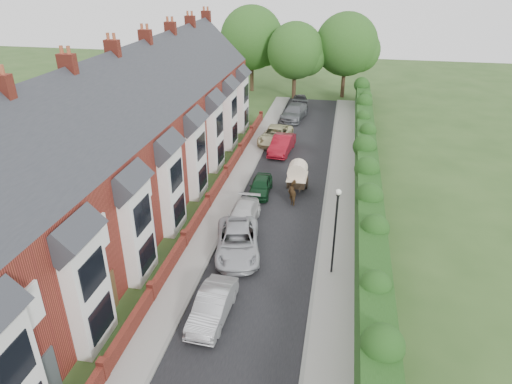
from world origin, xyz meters
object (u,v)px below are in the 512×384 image
car_beige (275,135)px  lamppost (336,222)px  car_green (260,186)px  horse (294,193)px  car_white (243,216)px  car_grey (294,112)px  car_black (300,102)px  car_silver_a (213,306)px  horse_cart (297,174)px  car_silver_b (238,242)px  car_red (282,144)px

car_beige → lamppost: bearing=-65.4°
car_green → horse: bearing=-19.7°
car_white → car_grey: size_ratio=0.82×
lamppost → car_black: 32.33m
car_beige → car_black: size_ratio=1.19×
car_silver_a → horse: 12.85m
lamppost → car_beige: 20.91m
car_black → horse_cart: bearing=-91.2°
car_white → horse: size_ratio=2.65×
car_silver_a → car_silver_b: (-0.08, 5.60, 0.06)m
car_silver_a → car_black: size_ratio=0.94×
lamppost → horse_cart: bearing=107.1°
lamppost → car_black: (-5.15, 31.82, -2.54)m
car_silver_b → car_black: size_ratio=1.21×
car_silver_b → car_red: size_ratio=1.14×
car_green → car_grey: (0.28, 18.66, 0.15)m
car_silver_b → horse_cart: bearing=61.9°
lamppost → car_beige: lamppost is taller
lamppost → car_silver_b: (-5.50, 1.00, -2.55)m
car_white → car_red: size_ratio=0.95×
car_grey → car_white: bearing=-83.5°
car_green → horse: horse is taller
car_beige → horse_cart: 10.48m
car_white → horse_cart: (2.87, 5.61, 0.72)m
car_silver_b → car_beige: 18.81m
car_black → car_green: bearing=-97.9°
car_green → horse_cart: (2.59, 0.98, 0.72)m
car_white → car_black: 27.60m
car_silver_a → car_red: car_red is taller
car_silver_b → car_beige: car_silver_b is taller
car_black → car_silver_a: bearing=-97.2°
car_green → car_red: size_ratio=0.79×
horse_cart → horse: bearing=-90.0°
car_silver_b → car_black: bearing=77.0°
car_red → car_silver_b: bearing=-85.6°
car_red → car_grey: (-0.10, 10.18, 0.01)m
horse → car_red: bearing=-93.8°
car_silver_a → car_black: (0.26, 36.42, 0.07)m
car_silver_a → car_red: size_ratio=0.89×
car_red → horse_cart: (2.21, -7.49, 0.59)m
car_silver_a → car_grey: size_ratio=0.77×
car_beige → car_grey: size_ratio=0.98×
car_beige → horse: (3.19, -11.77, -0.03)m
horse → car_silver_a: bearing=62.1°
lamppost → car_silver_b: size_ratio=0.96×
car_beige → car_grey: car_grey is taller
car_white → horse: horse is taller
lamppost → car_beige: (-6.21, 19.80, -2.56)m
car_green → car_beige: bearing=91.2°
horse → car_grey: bearing=-100.4°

